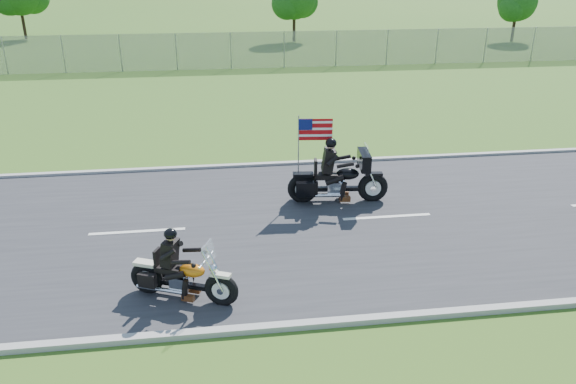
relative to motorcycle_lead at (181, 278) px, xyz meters
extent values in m
plane|color=#2C581B|center=(0.84, 2.88, -0.47)|extent=(420.00, 420.00, 0.00)
cube|color=#28282B|center=(0.84, 2.88, -0.45)|extent=(120.00, 8.00, 0.04)
cube|color=#9E9B93|center=(0.84, 6.93, -0.42)|extent=(120.00, 0.18, 0.12)
cube|color=#9E9B93|center=(0.84, -1.17, -0.42)|extent=(120.00, 0.18, 0.12)
cube|color=gray|center=(-4.16, 22.88, 0.53)|extent=(60.00, 0.03, 2.00)
cylinder|color=#382316|center=(6.84, 32.88, 0.79)|extent=(0.22, 0.22, 2.52)
sphere|color=#1C4913|center=(7.48, 33.36, 2.32)|extent=(2.40, 2.40, 2.40)
sphere|color=#1C4913|center=(6.28, 32.48, 2.23)|extent=(2.24, 2.24, 2.24)
cylinder|color=#382316|center=(-13.16, 36.88, 0.93)|extent=(0.22, 0.22, 2.80)
cylinder|color=#382316|center=(22.84, 30.88, 0.65)|extent=(0.22, 0.22, 2.24)
sphere|color=#1C4913|center=(22.84, 30.88, 2.33)|extent=(2.80, 2.80, 2.80)
sphere|color=#1C4913|center=(23.40, 31.30, 2.01)|extent=(2.10, 2.10, 2.10)
sphere|color=#1C4913|center=(22.35, 30.53, 1.93)|extent=(1.96, 1.96, 1.96)
torus|color=black|center=(0.73, -0.31, -0.13)|extent=(0.67, 0.41, 0.66)
torus|color=black|center=(-0.66, 0.28, -0.13)|extent=(0.67, 0.41, 0.66)
ellipsoid|color=orange|center=(0.21, -0.09, 0.20)|extent=(0.57, 0.46, 0.25)
cube|color=black|center=(-0.21, 0.09, 0.16)|extent=(0.56, 0.44, 0.11)
cube|color=black|center=(-0.17, 0.07, 0.51)|extent=(0.34, 0.41, 0.49)
sphere|color=black|center=(-0.13, 0.06, 0.89)|extent=(0.32, 0.32, 0.24)
cube|color=silver|center=(0.54, -0.23, 0.62)|extent=(0.19, 0.39, 0.36)
torus|color=black|center=(4.75, 3.91, -0.06)|extent=(0.81, 0.27, 0.79)
torus|color=black|center=(2.93, 4.08, -0.06)|extent=(0.81, 0.27, 0.79)
ellipsoid|color=black|center=(4.08, 3.97, 0.32)|extent=(0.63, 0.40, 0.30)
cube|color=black|center=(3.52, 4.03, 0.28)|extent=(0.62, 0.38, 0.13)
cube|color=black|center=(3.57, 4.02, 0.70)|extent=(0.30, 0.45, 0.59)
sphere|color=black|center=(3.63, 4.02, 1.16)|extent=(0.32, 0.32, 0.29)
cube|color=black|center=(4.48, 3.94, 0.70)|extent=(0.32, 0.88, 0.43)
cube|color=#B70C11|center=(3.27, 4.27, 1.45)|extent=(0.86, 0.10, 0.56)
camera|label=1|loc=(0.78, -9.13, 5.55)|focal=35.00mm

